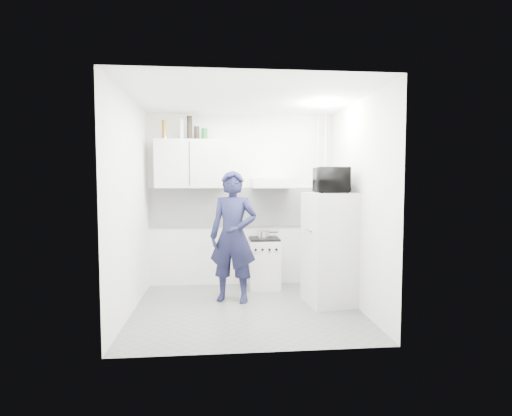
{
  "coord_description": "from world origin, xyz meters",
  "views": [
    {
      "loc": [
        -0.34,
        -4.86,
        1.61
      ],
      "look_at": [
        0.14,
        0.3,
        1.25
      ],
      "focal_mm": 28.0,
      "sensor_mm": 36.0,
      "label": 1
    }
  ],
  "objects": [
    {
      "name": "wall_right",
      "position": [
        1.4,
        0.0,
        1.3
      ],
      "size": [
        0.0,
        2.6,
        2.6
      ],
      "primitive_type": "plane",
      "rotation": [
        1.57,
        0.0,
        -1.57
      ],
      "color": "white",
      "rests_on": "floor"
    },
    {
      "name": "canister_b",
      "position": [
        -0.54,
        1.07,
        2.28
      ],
      "size": [
        0.09,
        0.09,
        0.17
      ],
      "primitive_type": "cylinder",
      "color": "#144C1E",
      "rests_on": "upper_cabinet"
    },
    {
      "name": "ceiling_spot_fixture",
      "position": [
        1.0,
        0.2,
        2.57
      ],
      "size": [
        0.1,
        0.1,
        0.02
      ],
      "primitive_type": "cylinder",
      "color": "white",
      "rests_on": "ceiling"
    },
    {
      "name": "person",
      "position": [
        -0.15,
        0.39,
        0.87
      ],
      "size": [
        0.73,
        0.58,
        1.74
      ],
      "primitive_type": "imported",
      "rotation": [
        0.0,
        0.0,
        -0.29
      ],
      "color": "#151732",
      "rests_on": "floor"
    },
    {
      "name": "pipe_b",
      "position": [
        1.18,
        1.17,
        1.3
      ],
      "size": [
        0.04,
        0.04,
        2.6
      ],
      "primitive_type": "cylinder",
      "color": "silver",
      "rests_on": "floor"
    },
    {
      "name": "wall_left",
      "position": [
        -1.4,
        0.0,
        1.3
      ],
      "size": [
        0.0,
        2.6,
        2.6
      ],
      "primitive_type": "plane",
      "rotation": [
        1.57,
        0.0,
        1.57
      ],
      "color": "white",
      "rests_on": "floor"
    },
    {
      "name": "canister_a",
      "position": [
        -0.65,
        1.07,
        2.3
      ],
      "size": [
        0.08,
        0.08,
        0.19
      ],
      "primitive_type": "cylinder",
      "color": "black",
      "rests_on": "upper_cabinet"
    },
    {
      "name": "upper_cabinet",
      "position": [
        -0.75,
        1.07,
        1.85
      ],
      "size": [
        1.0,
        0.35,
        0.7
      ],
      "primitive_type": "cube",
      "color": "silver",
      "rests_on": "wall_back"
    },
    {
      "name": "wall_back",
      "position": [
        0.0,
        1.25,
        1.3
      ],
      "size": [
        2.8,
        0.0,
        2.8
      ],
      "primitive_type": "plane",
      "rotation": [
        1.57,
        0.0,
        0.0
      ],
      "color": "white",
      "rests_on": "floor"
    },
    {
      "name": "saucepan",
      "position": [
        0.33,
        1.05,
        0.8
      ],
      "size": [
        0.18,
        0.18,
        0.1
      ],
      "primitive_type": "cylinder",
      "color": "silver",
      "rests_on": "stove_top"
    },
    {
      "name": "range_hood",
      "position": [
        0.45,
        1.0,
        1.57
      ],
      "size": [
        0.6,
        0.5,
        0.14
      ],
      "primitive_type": "cube",
      "color": "silver",
      "rests_on": "wall_back"
    },
    {
      "name": "stove",
      "position": [
        0.33,
        1.0,
        0.36
      ],
      "size": [
        0.45,
        0.45,
        0.73
      ],
      "primitive_type": "cube",
      "color": "silver",
      "rests_on": "floor"
    },
    {
      "name": "floor",
      "position": [
        0.0,
        0.0,
        0.0
      ],
      "size": [
        2.8,
        2.8,
        0.0
      ],
      "primitive_type": "plane",
      "color": "slate",
      "rests_on": "ground"
    },
    {
      "name": "pipe_a",
      "position": [
        1.3,
        1.17,
        1.3
      ],
      "size": [
        0.05,
        0.05,
        2.6
      ],
      "primitive_type": "cylinder",
      "color": "silver",
      "rests_on": "floor"
    },
    {
      "name": "fridge",
      "position": [
        1.1,
        0.15,
        0.73
      ],
      "size": [
        0.68,
        0.68,
        1.45
      ],
      "primitive_type": "cube",
      "rotation": [
        0.0,
        0.0,
        0.14
      ],
      "color": "silver",
      "rests_on": "floor"
    },
    {
      "name": "backsplash",
      "position": [
        0.0,
        1.24,
        1.2
      ],
      "size": [
        2.74,
        0.03,
        0.6
      ],
      "primitive_type": "cube",
      "color": "white",
      "rests_on": "wall_back"
    },
    {
      "name": "bottle_d",
      "position": [
        -0.76,
        1.07,
        2.37
      ],
      "size": [
        0.08,
        0.08,
        0.35
      ],
      "primitive_type": "cylinder",
      "color": "black",
      "rests_on": "upper_cabinet"
    },
    {
      "name": "bottle_a",
      "position": [
        -1.12,
        1.07,
        2.34
      ],
      "size": [
        0.07,
        0.07,
        0.28
      ],
      "primitive_type": "cylinder",
      "color": "brown",
      "rests_on": "upper_cabinet"
    },
    {
      "name": "ceiling",
      "position": [
        0.0,
        0.0,
        2.6
      ],
      "size": [
        2.8,
        2.8,
        0.0
      ],
      "primitive_type": "plane",
      "color": "white",
      "rests_on": "wall_back"
    },
    {
      "name": "microwave",
      "position": [
        1.1,
        0.15,
        1.61
      ],
      "size": [
        0.61,
        0.44,
        0.32
      ],
      "primitive_type": "imported",
      "rotation": [
        0.0,
        0.0,
        1.49
      ],
      "color": "black",
      "rests_on": "fridge"
    },
    {
      "name": "bottle_c",
      "position": [
        -0.87,
        1.07,
        2.35
      ],
      "size": [
        0.07,
        0.07,
        0.29
      ],
      "primitive_type": "cylinder",
      "color": "#B2B7BC",
      "rests_on": "upper_cabinet"
    },
    {
      "name": "stove_top",
      "position": [
        0.33,
        1.0,
        0.74
      ],
      "size": [
        0.44,
        0.44,
        0.03
      ],
      "primitive_type": "cube",
      "color": "black",
      "rests_on": "stove"
    }
  ]
}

